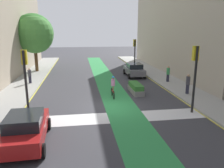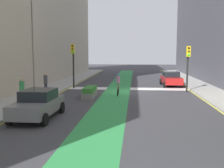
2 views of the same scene
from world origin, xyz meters
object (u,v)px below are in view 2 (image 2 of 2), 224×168
object	(u,v)px
car_red_left_near	(171,79)
median_planter	(90,92)
traffic_signal_near_left	(188,60)
car_grey_right_far	(38,104)
cyclist_in_lane	(118,84)
traffic_signal_near_right	(73,58)
pedestrian_sidewalk_right_b	(46,82)
pedestrian_sidewalk_right_a	(22,90)

from	to	relation	value
car_red_left_near	median_planter	world-z (taller)	car_red_left_near
traffic_signal_near_left	car_grey_right_far	size ratio (longest dim) A/B	1.00
traffic_signal_near_left	cyclist_in_lane	world-z (taller)	traffic_signal_near_left
traffic_signal_near_right	car_red_left_near	size ratio (longest dim) A/B	1.05
pedestrian_sidewalk_right_b	car_red_left_near	bearing A→B (deg)	-150.42
cyclist_in_lane	median_planter	bearing A→B (deg)	27.30
car_red_left_near	pedestrian_sidewalk_right_b	distance (m)	13.51
traffic_signal_near_left	pedestrian_sidewalk_right_a	size ratio (longest dim) A/B	2.50
cyclist_in_lane	pedestrian_sidewalk_right_a	world-z (taller)	cyclist_in_lane
traffic_signal_near_right	pedestrian_sidewalk_right_b	size ratio (longest dim) A/B	2.61
pedestrian_sidewalk_right_a	median_planter	world-z (taller)	pedestrian_sidewalk_right_a
cyclist_in_lane	pedestrian_sidewalk_right_b	bearing A→B (deg)	-2.21
traffic_signal_near_right	median_planter	world-z (taller)	traffic_signal_near_right
cyclist_in_lane	pedestrian_sidewalk_right_a	distance (m)	7.84
pedestrian_sidewalk_right_a	pedestrian_sidewalk_right_b	world-z (taller)	pedestrian_sidewalk_right_b
car_grey_right_far	car_red_left_near	bearing A→B (deg)	-121.24
car_grey_right_far	cyclist_in_lane	xyz separation A→B (m)	(-3.87, -8.27, 0.17)
car_red_left_near	median_planter	size ratio (longest dim) A/B	1.55
traffic_signal_near_right	median_planter	distance (m)	6.37
cyclist_in_lane	traffic_signal_near_right	bearing A→B (deg)	-39.75
traffic_signal_near_right	pedestrian_sidewalk_right_b	bearing A→B (deg)	67.03
traffic_signal_near_left	pedestrian_sidewalk_right_b	bearing A→B (deg)	9.49
traffic_signal_near_right	car_grey_right_far	xyz separation A→B (m)	(-0.94, 12.27, -2.32)
car_red_left_near	cyclist_in_lane	distance (m)	8.74
car_red_left_near	pedestrian_sidewalk_right_b	world-z (taller)	pedestrian_sidewalk_right_b
traffic_signal_near_right	cyclist_in_lane	world-z (taller)	traffic_signal_near_right
cyclist_in_lane	pedestrian_sidewalk_right_a	xyz separation A→B (m)	(6.52, 4.34, 0.04)
car_grey_right_far	traffic_signal_near_left	bearing A→B (deg)	-133.45
traffic_signal_near_right	traffic_signal_near_left	size ratio (longest dim) A/B	1.06
traffic_signal_near_left	car_grey_right_far	bearing A→B (deg)	46.55
car_grey_right_far	pedestrian_sidewalk_right_a	xyz separation A→B (m)	(2.65, -3.93, 0.21)
car_grey_right_far	pedestrian_sidewalk_right_a	world-z (taller)	pedestrian_sidewalk_right_a
car_red_left_near	pedestrian_sidewalk_right_a	world-z (taller)	pedestrian_sidewalk_right_a
pedestrian_sidewalk_right_b	traffic_signal_near_left	bearing A→B (deg)	-170.51
traffic_signal_near_left	median_planter	xyz separation A→B (m)	(8.44, 3.51, -2.55)
cyclist_in_lane	pedestrian_sidewalk_right_b	distance (m)	6.41
traffic_signal_near_left	car_grey_right_far	distance (m)	14.79
pedestrian_sidewalk_right_b	median_planter	bearing A→B (deg)	161.36
traffic_signal_near_left	cyclist_in_lane	distance (m)	6.92
car_grey_right_far	median_planter	xyz separation A→B (m)	(-1.63, -7.12, -0.40)
traffic_signal_near_right	car_red_left_near	world-z (taller)	traffic_signal_near_right
car_grey_right_far	median_planter	bearing A→B (deg)	-102.89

